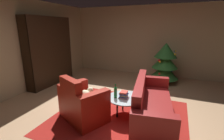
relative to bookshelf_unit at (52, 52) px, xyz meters
The scene contains 11 objects.
ground_plane 3.09m from the bookshelf_unit, 21.83° to the right, with size 7.79×7.79×0.00m, color tan.
wall_back 3.48m from the bookshelf_unit, 39.24° to the left, with size 5.95×0.06×2.64m, color tan.
wall_left 1.14m from the bookshelf_unit, 103.30° to the right, with size 0.06×6.61×2.64m, color tan.
area_rug 3.26m from the bookshelf_unit, 23.92° to the right, with size 2.72×2.50×0.01m, color #A21D18.
bookshelf_unit is the anchor object (origin of this frame).
armchair_red 2.77m from the bookshelf_unit, 37.11° to the right, with size 1.16×1.03×0.93m.
couch_red 3.68m from the bookshelf_unit, 17.44° to the right, with size 0.99×2.10×0.84m.
coffee_table 3.17m from the bookshelf_unit, 20.95° to the right, with size 0.78×0.78×0.41m.
book_stack_on_table 3.15m from the bookshelf_unit, 22.00° to the right, with size 0.22×0.17×0.15m.
bottle_on_table 3.00m from the bookshelf_unit, 23.97° to the right, with size 0.07×0.07×0.31m.
decorated_tree 3.77m from the bookshelf_unit, 22.07° to the left, with size 0.94×0.94×1.36m.
Camera 1 is at (1.14, -3.10, 1.88)m, focal length 25.96 mm.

